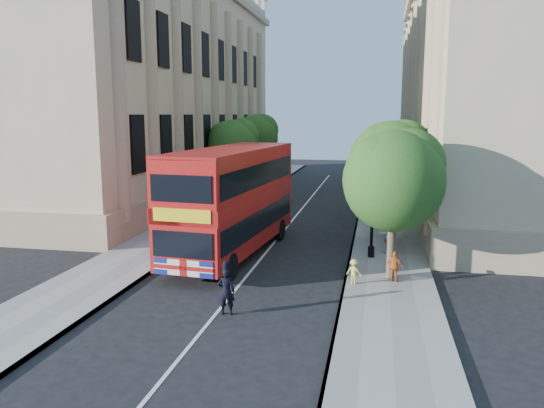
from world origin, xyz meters
The scene contains 17 objects.
ground centered at (0.00, 0.00, 0.00)m, with size 120.00×120.00×0.00m, color black.
pavement_right centered at (5.75, 10.00, 0.06)m, with size 3.50×80.00×0.12m, color gray.
pavement_left centered at (-5.75, 10.00, 0.06)m, with size 3.50×80.00×0.12m, color gray.
building_right centered at (13.80, 24.00, 9.00)m, with size 12.00×38.00×18.00m, color tan.
building_left centered at (-13.80, 24.00, 9.00)m, with size 12.00×38.00×18.00m, color tan.
tree_right_near centered at (5.84, 3.03, 4.25)m, with size 4.00×4.00×6.08m.
tree_right_mid centered at (5.84, 9.03, 4.45)m, with size 4.20×4.20×6.37m.
tree_right_far centered at (5.84, 15.03, 4.31)m, with size 4.00×4.00×6.15m.
tree_left_far centered at (-5.96, 22.03, 4.44)m, with size 4.00×4.00×6.30m.
tree_left_back centered at (-5.96, 30.03, 4.71)m, with size 4.20×4.20×6.65m.
lamp_post centered at (5.00, 6.00, 2.51)m, with size 0.32×0.32×5.16m.
double_decker_bus centered at (-1.45, 5.63, 2.74)m, with size 3.83×10.96×4.96m.
box_van centered at (-1.81, 10.93, 1.31)m, with size 2.03×4.73×2.68m.
police_constable centered at (0.36, -1.87, 0.79)m, with size 0.58×0.38×1.59m, color black.
woman_pedestrian centered at (5.74, 6.95, 1.03)m, with size 0.88×0.69×1.81m, color white.
child_a centered at (5.95, 2.45, 0.73)m, with size 0.72×0.30×1.22m, color #CE6024.
child_b centered at (4.40, 1.90, 0.60)m, with size 0.62×0.36×0.97m, color #E1D44C.
Camera 1 is at (5.15, -18.11, 6.60)m, focal length 35.00 mm.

